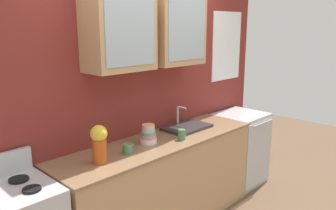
% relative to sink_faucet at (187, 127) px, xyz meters
% --- Properties ---
extents(back_wall_unit, '(3.95, 0.43, 2.80)m').
position_rel_sink_faucet_xyz_m(back_wall_unit, '(-0.47, 0.23, 0.59)').
color(back_wall_unit, maroon).
rests_on(back_wall_unit, ground_plane).
extents(counter, '(2.27, 0.62, 0.93)m').
position_rel_sink_faucet_xyz_m(counter, '(-0.47, -0.08, -0.48)').
color(counter, tan).
rests_on(counter, ground_plane).
extents(sink_faucet, '(0.52, 0.34, 0.23)m').
position_rel_sink_faucet_xyz_m(sink_faucet, '(0.00, 0.00, 0.00)').
color(sink_faucet, '#2D2D30').
rests_on(sink_faucet, counter).
extents(bowl_stack, '(0.16, 0.16, 0.18)m').
position_rel_sink_faucet_xyz_m(bowl_stack, '(-0.61, -0.04, 0.06)').
color(bowl_stack, white).
rests_on(bowl_stack, counter).
extents(vase, '(0.14, 0.14, 0.32)m').
position_rel_sink_faucet_xyz_m(vase, '(-1.21, -0.12, 0.16)').
color(vase, '#BF4C19').
rests_on(vase, counter).
extents(cup_near_sink, '(0.11, 0.07, 0.10)m').
position_rel_sink_faucet_xyz_m(cup_near_sink, '(-0.31, -0.21, 0.03)').
color(cup_near_sink, '#4C7F59').
rests_on(cup_near_sink, counter).
extents(cup_near_bowls, '(0.12, 0.09, 0.08)m').
position_rel_sink_faucet_xyz_m(cup_near_bowls, '(-0.92, -0.11, 0.02)').
color(cup_near_bowls, '#4C7F59').
rests_on(cup_near_bowls, counter).
extents(dishwasher, '(0.61, 0.60, 0.93)m').
position_rel_sink_faucet_xyz_m(dishwasher, '(0.97, -0.08, -0.48)').
color(dishwasher, silver).
rests_on(dishwasher, ground_plane).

